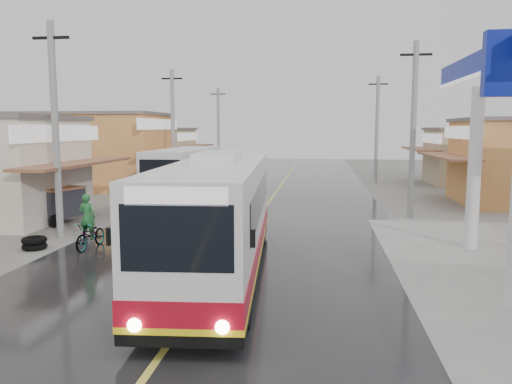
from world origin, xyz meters
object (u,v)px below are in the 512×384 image
coach_bus (220,216)px  tricycle_near (60,203)px  second_bus (184,173)px  tyre_stack (34,243)px  cyclist (90,231)px

coach_bus → tricycle_near: coach_bus is taller
coach_bus → second_bus: (-4.98, 14.27, -0.08)m
tricycle_near → coach_bus: bearing=-19.4°
second_bus → tricycle_near: size_ratio=3.77×
second_bus → tyre_stack: 12.47m
tricycle_near → tyre_stack: bearing=-52.4°
tyre_stack → second_bus: bearing=81.1°
cyclist → tricycle_near: 5.55m
second_bus → coach_bus: bearing=-70.7°
coach_bus → tricycle_near: (-8.48, 6.66, -0.77)m
cyclist → tyre_stack: cyclist is taller
tricycle_near → cyclist: bearing=-32.6°
second_bus → tricycle_near: 8.41m
cyclist → tricycle_near: cyclist is taller
second_bus → tricycle_near: bearing=-114.6°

